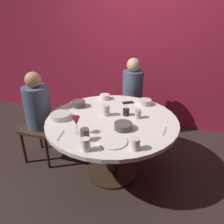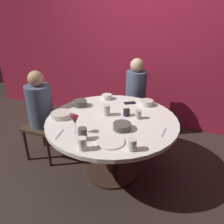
{
  "view_description": "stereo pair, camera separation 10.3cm",
  "coord_description": "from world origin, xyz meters",
  "px_view_note": "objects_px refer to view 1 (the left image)",
  "views": [
    {
      "loc": [
        0.64,
        -1.96,
        1.78
      ],
      "look_at": [
        0.0,
        0.0,
        0.8
      ],
      "focal_mm": 34.83,
      "sensor_mm": 36.0,
      "label": 1
    },
    {
      "loc": [
        0.74,
        -1.93,
        1.78
      ],
      "look_at": [
        0.0,
        0.0,
        0.8
      ],
      "focal_mm": 34.83,
      "sensor_mm": 36.0,
      "label": 2
    }
  ],
  "objects_px": {
    "bowl_serving_large": "(79,104)",
    "bowl_small_white": "(105,97)",
    "dining_table": "(112,130)",
    "bowl_rice_portion": "(145,102)",
    "candle_holder": "(126,112)",
    "bowl_sauce_side": "(61,116)",
    "cup_by_right_diner": "(138,114)",
    "wine_glass": "(76,122)",
    "cup_far_edge": "(85,135)",
    "bowl_salad_center": "(123,126)",
    "cup_near_candle": "(86,145)",
    "seated_diner_left": "(38,108)",
    "dinner_plate": "(113,141)",
    "cup_center_front": "(106,110)",
    "cell_phone": "(128,103)",
    "cup_by_left_diner": "(135,144)",
    "seated_diner_back": "(133,89)"
  },
  "relations": [
    {
      "from": "bowl_serving_large",
      "to": "bowl_salad_center",
      "type": "relative_size",
      "value": 0.9
    },
    {
      "from": "cup_by_right_diner",
      "to": "cup_far_edge",
      "type": "bearing_deg",
      "value": -121.48
    },
    {
      "from": "seated_diner_back",
      "to": "wine_glass",
      "type": "bearing_deg",
      "value": -9.04
    },
    {
      "from": "dinner_plate",
      "to": "bowl_sauce_side",
      "type": "relative_size",
      "value": 1.18
    },
    {
      "from": "seated_diner_back",
      "to": "wine_glass",
      "type": "height_order",
      "value": "seated_diner_back"
    },
    {
      "from": "seated_diner_left",
      "to": "candle_holder",
      "type": "xyz_separation_m",
      "value": [
        1.05,
        0.13,
        0.05
      ]
    },
    {
      "from": "bowl_small_white",
      "to": "cup_by_left_diner",
      "type": "distance_m",
      "value": 1.15
    },
    {
      "from": "bowl_rice_portion",
      "to": "dinner_plate",
      "type": "bearing_deg",
      "value": -97.48
    },
    {
      "from": "dinner_plate",
      "to": "bowl_salad_center",
      "type": "xyz_separation_m",
      "value": [
        0.02,
        0.25,
        0.02
      ]
    },
    {
      "from": "bowl_rice_portion",
      "to": "cup_by_right_diner",
      "type": "height_order",
      "value": "cup_by_right_diner"
    },
    {
      "from": "candle_holder",
      "to": "bowl_sauce_side",
      "type": "distance_m",
      "value": 0.71
    },
    {
      "from": "dining_table",
      "to": "bowl_rice_portion",
      "type": "bearing_deg",
      "value": 61.45
    },
    {
      "from": "candle_holder",
      "to": "bowl_sauce_side",
      "type": "relative_size",
      "value": 0.45
    },
    {
      "from": "cup_by_right_diner",
      "to": "cup_center_front",
      "type": "relative_size",
      "value": 0.79
    },
    {
      "from": "bowl_serving_large",
      "to": "bowl_small_white",
      "type": "distance_m",
      "value": 0.39
    },
    {
      "from": "bowl_sauce_side",
      "to": "cup_far_edge",
      "type": "relative_size",
      "value": 1.85
    },
    {
      "from": "wine_glass",
      "to": "bowl_sauce_side",
      "type": "height_order",
      "value": "wine_glass"
    },
    {
      "from": "cup_center_front",
      "to": "bowl_serving_large",
      "type": "bearing_deg",
      "value": 162.8
    },
    {
      "from": "bowl_salad_center",
      "to": "cup_by_right_diner",
      "type": "height_order",
      "value": "cup_by_right_diner"
    },
    {
      "from": "wine_glass",
      "to": "cup_far_edge",
      "type": "height_order",
      "value": "wine_glass"
    },
    {
      "from": "cell_phone",
      "to": "cup_center_front",
      "type": "bearing_deg",
      "value": -53.27
    },
    {
      "from": "dining_table",
      "to": "cell_phone",
      "type": "height_order",
      "value": "cell_phone"
    },
    {
      "from": "seated_diner_back",
      "to": "candle_holder",
      "type": "bearing_deg",
      "value": 8.2
    },
    {
      "from": "bowl_small_white",
      "to": "wine_glass",
      "type": "bearing_deg",
      "value": -87.12
    },
    {
      "from": "cup_near_candle",
      "to": "candle_holder",
      "type": "bearing_deg",
      "value": 78.68
    },
    {
      "from": "bowl_serving_large",
      "to": "bowl_small_white",
      "type": "bearing_deg",
      "value": 56.04
    },
    {
      "from": "cup_by_left_diner",
      "to": "bowl_small_white",
      "type": "bearing_deg",
      "value": 122.44
    },
    {
      "from": "bowl_salad_center",
      "to": "cup_near_candle",
      "type": "height_order",
      "value": "cup_near_candle"
    },
    {
      "from": "bowl_salad_center",
      "to": "cup_by_left_diner",
      "type": "relative_size",
      "value": 1.71
    },
    {
      "from": "dinner_plate",
      "to": "bowl_salad_center",
      "type": "bearing_deg",
      "value": 84.56
    },
    {
      "from": "wine_glass",
      "to": "dinner_plate",
      "type": "bearing_deg",
      "value": -5.14
    },
    {
      "from": "cell_phone",
      "to": "bowl_sauce_side",
      "type": "bearing_deg",
      "value": -76.56
    },
    {
      "from": "wine_glass",
      "to": "cup_near_candle",
      "type": "distance_m",
      "value": 0.3
    },
    {
      "from": "dining_table",
      "to": "bowl_salad_center",
      "type": "relative_size",
      "value": 7.92
    },
    {
      "from": "seated_diner_left",
      "to": "cup_near_candle",
      "type": "distance_m",
      "value": 1.09
    },
    {
      "from": "cup_far_edge",
      "to": "candle_holder",
      "type": "bearing_deg",
      "value": 70.16
    },
    {
      "from": "cup_by_left_diner",
      "to": "cup_center_front",
      "type": "bearing_deg",
      "value": 130.05
    },
    {
      "from": "bowl_small_white",
      "to": "cup_far_edge",
      "type": "bearing_deg",
      "value": -80.46
    },
    {
      "from": "dining_table",
      "to": "cup_center_front",
      "type": "distance_m",
      "value": 0.23
    },
    {
      "from": "dinner_plate",
      "to": "cell_phone",
      "type": "distance_m",
      "value": 0.9
    },
    {
      "from": "bowl_rice_portion",
      "to": "cup_by_right_diner",
      "type": "distance_m",
      "value": 0.38
    },
    {
      "from": "bowl_small_white",
      "to": "cup_by_right_diner",
      "type": "relative_size",
      "value": 1.36
    },
    {
      "from": "candle_holder",
      "to": "cup_center_front",
      "type": "height_order",
      "value": "cup_center_front"
    },
    {
      "from": "seated_diner_left",
      "to": "bowl_sauce_side",
      "type": "xyz_separation_m",
      "value": [
        0.4,
        -0.16,
        0.04
      ]
    },
    {
      "from": "wine_glass",
      "to": "cup_center_front",
      "type": "bearing_deg",
      "value": 74.28
    },
    {
      "from": "seated_diner_left",
      "to": "cup_center_front",
      "type": "relative_size",
      "value": 9.65
    },
    {
      "from": "candle_holder",
      "to": "cup_far_edge",
      "type": "height_order",
      "value": "cup_far_edge"
    },
    {
      "from": "bowl_sauce_side",
      "to": "cup_near_candle",
      "type": "xyz_separation_m",
      "value": [
        0.5,
        -0.45,
        0.03
      ]
    },
    {
      "from": "cup_near_candle",
      "to": "seated_diner_left",
      "type": "bearing_deg",
      "value": 145.98
    },
    {
      "from": "seated_diner_left",
      "to": "cell_phone",
      "type": "relative_size",
      "value": 8.25
    }
  ]
}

